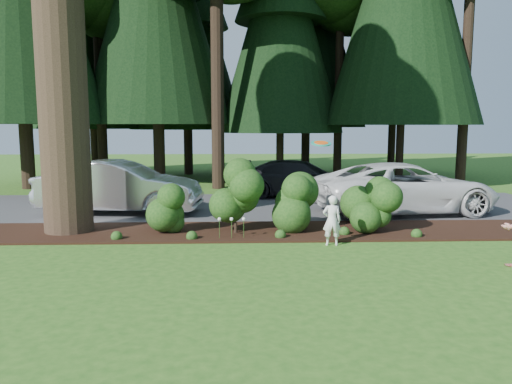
% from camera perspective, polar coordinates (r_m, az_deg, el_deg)
% --- Properties ---
extents(ground, '(80.00, 80.00, 0.00)m').
position_cam_1_polar(ground, '(10.11, -1.22, -8.53)').
color(ground, '#275819').
rests_on(ground, ground).
extents(mulch_bed, '(16.00, 2.50, 0.05)m').
position_cam_1_polar(mulch_bed, '(13.26, -1.46, -4.52)').
color(mulch_bed, black).
rests_on(mulch_bed, ground).
extents(driveway, '(22.00, 6.00, 0.03)m').
position_cam_1_polar(driveway, '(17.44, -1.63, -1.62)').
color(driveway, '#38383A').
rests_on(driveway, ground).
extents(shrub_row, '(6.53, 1.60, 1.61)m').
position_cam_1_polar(shrub_row, '(13.04, 1.92, -1.23)').
color(shrub_row, '#153B12').
rests_on(shrub_row, ground).
extents(lily_cluster, '(0.69, 0.09, 0.57)m').
position_cam_1_polar(lily_cluster, '(12.33, -2.81, -3.22)').
color(lily_cluster, '#153B12').
rests_on(lily_cluster, ground).
extents(car_silver_wagon, '(5.24, 2.27, 1.68)m').
position_cam_1_polar(car_silver_wagon, '(16.41, -15.29, 0.54)').
color(car_silver_wagon, silver).
rests_on(car_silver_wagon, driveway).
extents(car_white_suv, '(6.11, 3.44, 1.61)m').
position_cam_1_polar(car_white_suv, '(16.55, 16.64, 0.44)').
color(car_white_suv, silver).
rests_on(car_white_suv, driveway).
extents(car_dark_suv, '(5.28, 3.13, 1.43)m').
position_cam_1_polar(car_dark_suv, '(19.46, 5.07, 1.49)').
color(car_dark_suv, black).
rests_on(car_dark_suv, driveway).
extents(child, '(0.45, 0.30, 1.20)m').
position_cam_1_polar(child, '(11.87, 8.66, -3.23)').
color(child, white).
rests_on(child, ground).
extents(frisbee, '(0.47, 0.46, 0.14)m').
position_cam_1_polar(frisbee, '(11.70, 7.45, 5.55)').
color(frisbee, teal).
rests_on(frisbee, ground).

